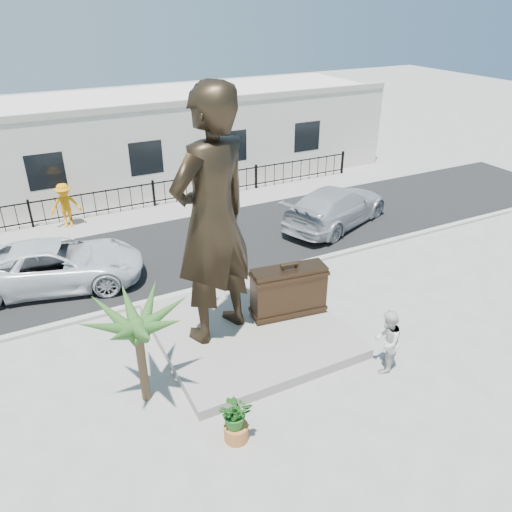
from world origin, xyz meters
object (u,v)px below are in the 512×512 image
Objects in this scene: statue at (212,220)px; car_white at (56,264)px; suitcase at (289,291)px; tourist at (387,342)px.

car_white is (-3.72, 5.36, -3.01)m from statue.
statue is 3.59m from suitcase.
suitcase is 0.38× the size of car_white.
suitcase is 1.23× the size of tourist.
statue is 3.88× the size of tourist.
statue is at bearing -176.82° from suitcase.
statue is 3.15× the size of suitcase.
tourist is (3.50, -3.31, -2.92)m from statue.
tourist is at bearing -61.39° from suitcase.
statue is at bearing -131.58° from car_white.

